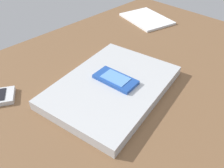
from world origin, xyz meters
TOP-DOWN VIEW (x-y plane):
  - desk_surface at (0.00, 0.00)cm, footprint 120.00×80.00cm
  - laptop_closed at (-1.09, 0.80)cm, footprint 35.73×28.48cm
  - cell_phone_on_laptop at (-0.40, 0.68)cm, footprint 6.47×11.26cm
  - notepad at (39.67, 21.87)cm, footprint 18.10×21.63cm

SIDE VIEW (x-z plane):
  - desk_surface at x=0.00cm, z-range 0.00..3.00cm
  - notepad at x=39.67cm, z-range 3.00..3.80cm
  - laptop_closed at x=-1.09cm, z-range 3.00..5.46cm
  - cell_phone_on_laptop at x=-0.40cm, z-range 5.43..6.47cm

